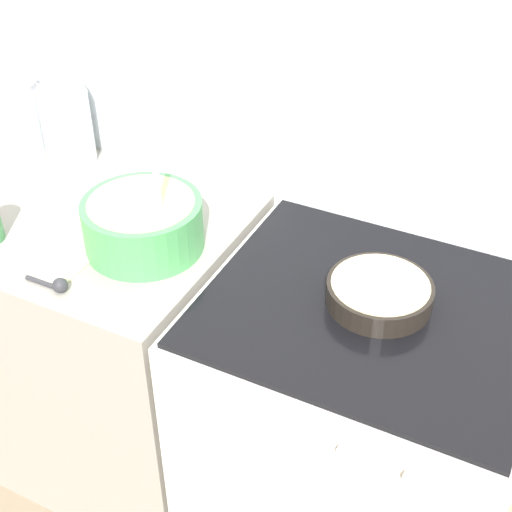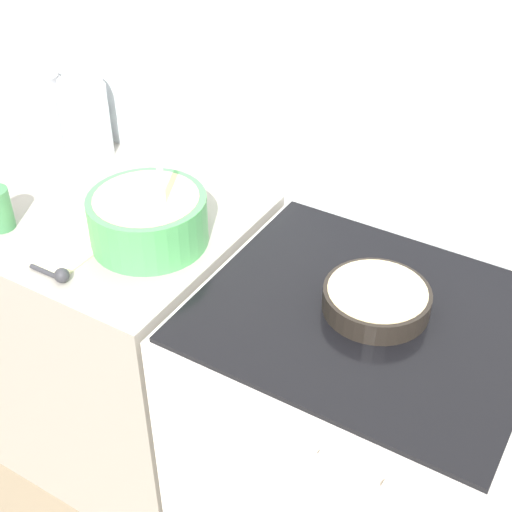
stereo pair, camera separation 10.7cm
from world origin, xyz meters
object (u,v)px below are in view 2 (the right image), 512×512
object	(u,v)px
baking_pan	(377,299)
storage_jar_left	(42,113)
stove	(351,443)
mixing_bowl	(148,217)
storage_jar_middle	(86,123)

from	to	relation	value
baking_pan	storage_jar_left	bearing A→B (deg)	169.88
stove	mixing_bowl	world-z (taller)	mixing_bowl
baking_pan	storage_jar_middle	world-z (taller)	storage_jar_middle
stove	mixing_bowl	distance (m)	0.78
mixing_bowl	storage_jar_left	distance (m)	0.67
mixing_bowl	storage_jar_middle	world-z (taller)	mixing_bowl
baking_pan	storage_jar_left	xyz separation A→B (m)	(-1.20, 0.21, 0.06)
stove	storage_jar_middle	bearing A→B (deg)	166.99
baking_pan	mixing_bowl	bearing A→B (deg)	-174.95
storage_jar_middle	baking_pan	bearing A→B (deg)	-11.84
stove	storage_jar_left	bearing A→B (deg)	168.88
storage_jar_middle	storage_jar_left	bearing A→B (deg)	180.00
stove	storage_jar_middle	size ratio (longest dim) A/B	3.81
baking_pan	storage_jar_middle	xyz separation A→B (m)	(-1.03, 0.21, 0.07)
stove	baking_pan	size ratio (longest dim) A/B	3.77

